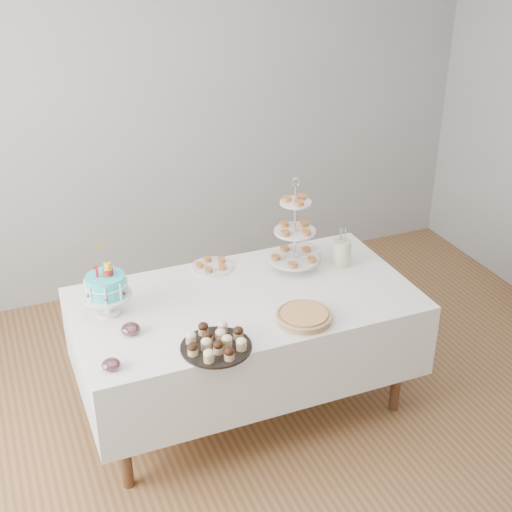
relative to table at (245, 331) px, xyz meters
name	(u,v)px	position (x,y,z in m)	size (l,w,h in m)	color
floor	(265,436)	(0.00, -0.30, -0.54)	(5.00, 5.00, 0.00)	brown
walls	(267,226)	(0.00, -0.30, 0.81)	(5.04, 4.04, 2.70)	gray
table	(245,331)	(0.00, 0.00, 0.00)	(1.92, 1.02, 0.77)	silver
birthday_cake	(107,296)	(-0.74, 0.12, 0.34)	(0.26, 0.26, 0.41)	silver
cupcake_tray	(216,341)	(-0.32, -0.40, 0.27)	(0.36, 0.36, 0.08)	black
pie	(304,316)	(0.20, -0.34, 0.25)	(0.31, 0.31, 0.05)	tan
tiered_stand	(295,232)	(0.40, 0.21, 0.47)	(0.30, 0.30, 0.59)	silver
plate_stack	(305,255)	(0.51, 0.28, 0.26)	(0.19, 0.19, 0.07)	silver
pastry_plate	(212,266)	(-0.06, 0.40, 0.24)	(0.26, 0.26, 0.04)	silver
jam_bowl_a	(111,365)	(-0.84, -0.37, 0.25)	(0.09, 0.09, 0.05)	silver
jam_bowl_b	(131,329)	(-0.68, -0.11, 0.26)	(0.10, 0.10, 0.06)	silver
utensil_pitcher	(342,252)	(0.69, 0.14, 0.31)	(0.12, 0.11, 0.25)	#EFE7CE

